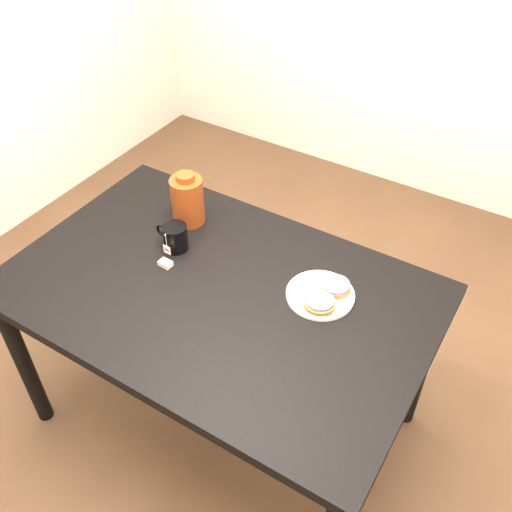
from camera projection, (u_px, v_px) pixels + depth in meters
name	position (u px, v px, depth m)	size (l,w,h in m)	color
ground_plane	(226.00, 415.00, 2.38)	(4.00, 4.00, 0.00)	brown
table	(219.00, 306.00, 1.93)	(1.40, 0.90, 0.75)	black
plate	(320.00, 294.00, 1.84)	(0.22, 0.22, 0.02)	white
bagel_back	(336.00, 287.00, 1.85)	(0.10, 0.10, 0.03)	brown
bagel_front	(320.00, 303.00, 1.79)	(0.12, 0.12, 0.03)	brown
mug	(175.00, 237.00, 2.00)	(0.13, 0.09, 0.10)	black
teabag_pouch	(166.00, 264.00, 1.95)	(0.04, 0.03, 0.02)	#C6B793
bagel_package	(187.00, 200.00, 2.09)	(0.15, 0.15, 0.20)	#581E0B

